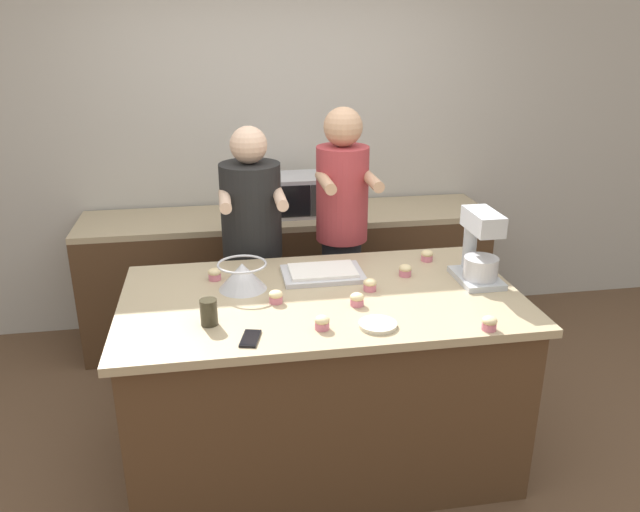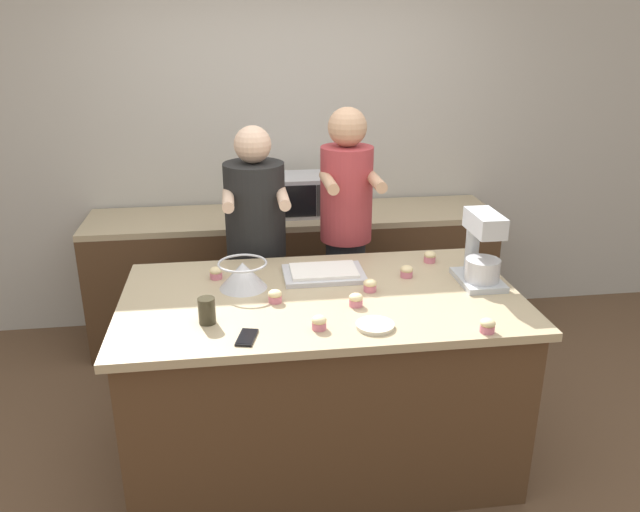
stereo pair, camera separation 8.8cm
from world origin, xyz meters
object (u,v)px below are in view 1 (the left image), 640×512
Objects in this scene: cupcake_1 at (405,270)px; cupcake_5 at (322,322)px; drinking_glass at (209,312)px; cupcake_3 at (489,323)px; cupcake_0 at (427,255)px; person_left at (253,257)px; microwave_oven at (290,195)px; person_right at (342,241)px; cupcake_7 at (370,285)px; cell_phone at (250,338)px; cupcake_4 at (357,299)px; baking_tray at (323,273)px; mixing_bowl at (242,275)px; cupcake_2 at (276,297)px; cupcake_6 at (215,274)px; small_plate at (378,325)px; stand_mixer at (479,251)px.

cupcake_1 and cupcake_5 have the same top height.
drinking_glass reaches higher than cupcake_3.
person_left is at bearing 154.73° from cupcake_0.
microwave_oven is 6.93× the size of cupcake_1.
microwave_oven is at bearing 87.33° from cupcake_5.
drinking_glass is (-0.79, -1.01, 0.07)m from person_right.
cell_phone is at bearing -146.35° from cupcake_7.
cupcake_4 is (0.42, -0.93, 0.11)m from person_left.
cupcake_4 is (0.10, -0.37, 0.01)m from baking_tray.
person_left is 0.67m from mixing_bowl.
cupcake_5 is at bearing -129.68° from cupcake_7.
cupcake_2 is 1.00× the size of cupcake_3.
person_right reaches higher than mixing_bowl.
person_right is 0.92m from cupcake_6.
cupcake_4 is at bearing -65.69° from person_left.
drinking_glass reaches higher than cupcake_0.
cupcake_2 is 1.00× the size of cupcake_6.
cupcake_0 is (0.39, -0.44, 0.04)m from person_right.
drinking_glass is at bearing 168.73° from small_plate.
cupcake_5 is at bearing -135.70° from cupcake_1.
cupcake_7 is (0.78, 0.24, -0.03)m from drinking_glass.
cell_phone is 2.39× the size of cupcake_5.
cupcake_1 is at bearing 33.81° from cupcake_7.
person_right is 1.32m from cupcake_3.
cupcake_3 is (0.87, -0.42, 0.00)m from cupcake_2.
microwave_oven reaches higher than baking_tray.
cupcake_7 is (0.52, -0.77, 0.11)m from person_left.
cupcake_1 is (0.42, -0.06, 0.01)m from baking_tray.
cupcake_4 and cupcake_5 have the same top height.
cell_phone is 1.01m from cupcake_3.
stand_mixer reaches higher than drinking_glass.
cupcake_3 is (1.01, -0.61, -0.04)m from mixing_bowl.
cupcake_0 is (1.01, 0.74, 0.03)m from cell_phone.
microwave_oven is 1.84m from cell_phone.
cupcake_3 is (0.62, -1.87, -0.09)m from microwave_oven.
small_plate is at bearing -146.96° from stand_mixer.
cupcake_7 is (-0.22, -0.15, 0.00)m from cupcake_1.
person_left is 24.73× the size of cupcake_7.
cupcake_4 is at bearing 26.09° from cell_phone.
drinking_glass is 1.31m from cupcake_0.
cupcake_7 is at bearing -140.22° from cupcake_0.
baking_tray is at bearing 171.27° from cupcake_1.
cupcake_1 reaches higher than baking_tray.
cupcake_0 reaches higher than cell_phone.
drinking_glass reaches higher than cell_phone.
cupcake_7 is (0.47, 0.06, 0.00)m from cupcake_2.
stand_mixer is (1.08, -0.75, 0.25)m from person_left.
person_right reaches higher than drinking_glass.
person_right is at bearing 45.91° from mixing_bowl.
mixing_bowl is 3.71× the size of cupcake_7.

